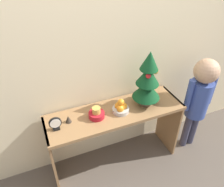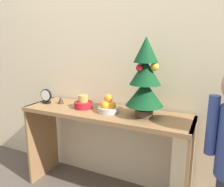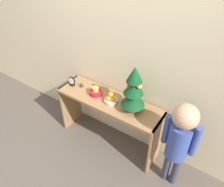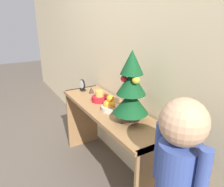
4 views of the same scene
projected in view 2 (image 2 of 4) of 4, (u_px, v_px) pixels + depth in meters
back_wall at (118, 34)px, 1.71m from camera, size 7.00×0.05×2.50m
console_table at (105, 129)px, 1.65m from camera, size 1.27×0.39×0.69m
mini_tree at (145, 79)px, 1.44m from camera, size 0.25×0.25×0.53m
fruit_bowl at (108, 106)px, 1.58m from camera, size 0.15×0.15×0.14m
singing_bowl at (83, 104)px, 1.68m from camera, size 0.14×0.14×0.10m
desk_clock at (46, 96)px, 1.81m from camera, size 0.10×0.04×0.12m
figurine at (61, 100)px, 1.82m from camera, size 0.05×0.05×0.06m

